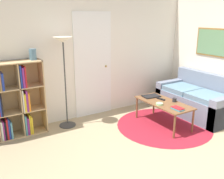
# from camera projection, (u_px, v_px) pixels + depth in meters

# --- Properties ---
(ground_plane) EXTENTS (14.00, 14.00, 0.00)m
(ground_plane) POSITION_uv_depth(u_px,v_px,m) (170.00, 176.00, 3.27)
(ground_plane) COLOR tan
(wall_back) EXTENTS (7.73, 0.11, 2.60)m
(wall_back) POSITION_uv_depth(u_px,v_px,m) (86.00, 54.00, 4.93)
(wall_back) COLOR silver
(wall_back) RESTS_ON ground_plane
(wall_right) EXTENTS (0.08, 5.45, 2.60)m
(wall_right) POSITION_uv_depth(u_px,v_px,m) (218.00, 52.00, 5.10)
(wall_right) COLOR silver
(wall_right) RESTS_ON ground_plane
(rug) EXTENTS (1.78, 1.78, 0.01)m
(rug) POSITION_uv_depth(u_px,v_px,m) (164.00, 125.00, 4.76)
(rug) COLOR maroon
(rug) RESTS_ON ground_plane
(bookshelf) EXTENTS (1.19, 0.34, 1.30)m
(bookshelf) POSITION_uv_depth(u_px,v_px,m) (3.00, 104.00, 4.14)
(bookshelf) COLOR tan
(bookshelf) RESTS_ON ground_plane
(floor_lamp) EXTENTS (0.34, 0.34, 1.67)m
(floor_lamp) POSITION_uv_depth(u_px,v_px,m) (64.00, 52.00, 4.37)
(floor_lamp) COLOR #333333
(floor_lamp) RESTS_ON ground_plane
(couch) EXTENTS (0.83, 1.57, 0.86)m
(couch) POSITION_uv_depth(u_px,v_px,m) (198.00, 101.00, 5.24)
(couch) COLOR gray
(couch) RESTS_ON ground_plane
(coffee_table) EXTENTS (0.53, 1.13, 0.46)m
(coffee_table) POSITION_uv_depth(u_px,v_px,m) (164.00, 104.00, 4.69)
(coffee_table) COLOR brown
(coffee_table) RESTS_ON ground_plane
(laptop) EXTENTS (0.36, 0.26, 0.02)m
(laptop) POSITION_uv_depth(u_px,v_px,m) (151.00, 96.00, 4.99)
(laptop) COLOR black
(laptop) RESTS_ON coffee_table
(bowl) EXTENTS (0.13, 0.13, 0.04)m
(bowl) POSITION_uv_depth(u_px,v_px,m) (159.00, 104.00, 4.53)
(bowl) COLOR #9ED193
(bowl) RESTS_ON coffee_table
(book_stack_on_table) EXTENTS (0.13, 0.21, 0.04)m
(book_stack_on_table) POSITION_uv_depth(u_px,v_px,m) (178.00, 109.00, 4.29)
(book_stack_on_table) COLOR teal
(book_stack_on_table) RESTS_ON coffee_table
(cup) EXTENTS (0.08, 0.08, 0.08)m
(cup) POSITION_uv_depth(u_px,v_px,m) (174.00, 100.00, 4.68)
(cup) COLOR #28282D
(cup) RESTS_ON coffee_table
(remote) EXTENTS (0.07, 0.18, 0.02)m
(remote) POSITION_uv_depth(u_px,v_px,m) (161.00, 99.00, 4.82)
(remote) COLOR black
(remote) RESTS_ON coffee_table
(vase_on_shelf) EXTENTS (0.12, 0.12, 0.19)m
(vase_on_shelf) POSITION_uv_depth(u_px,v_px,m) (33.00, 54.00, 4.19)
(vase_on_shelf) COLOR slate
(vase_on_shelf) RESTS_ON bookshelf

